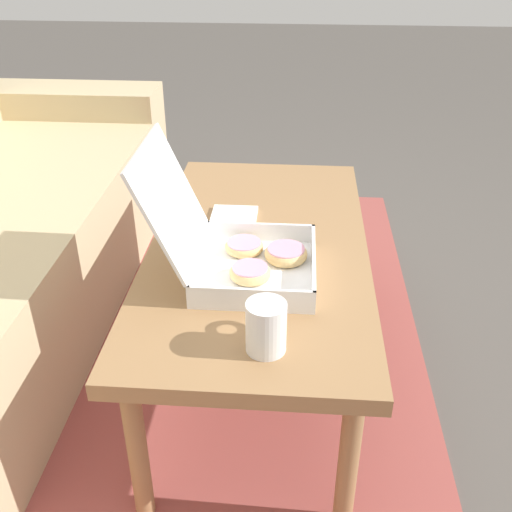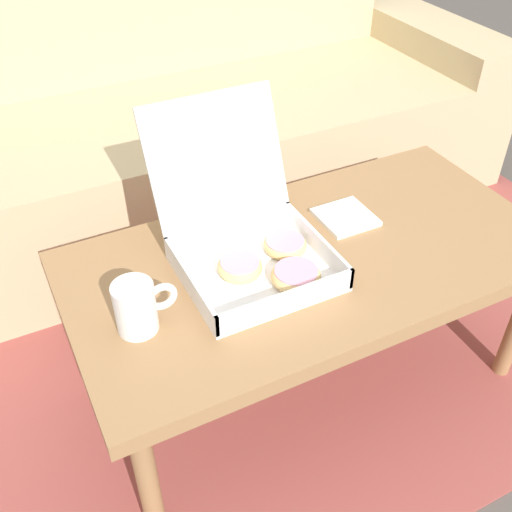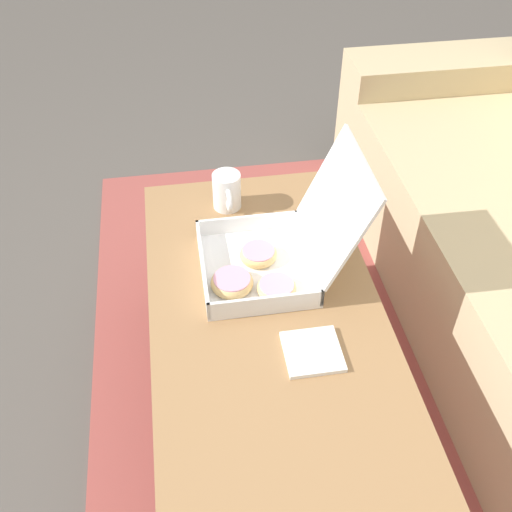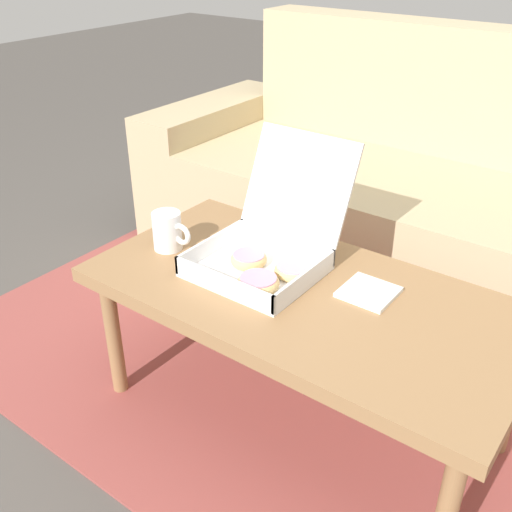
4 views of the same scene
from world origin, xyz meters
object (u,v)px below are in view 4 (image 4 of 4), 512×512
Objects in this scene: coffee_table at (303,304)px; couch at (441,208)px; coffee_mug at (168,231)px; pastry_box at (270,249)px.

couch is at bearing 90.00° from coffee_table.
coffee_mug is (-0.42, -1.01, 0.19)m from couch.
couch is at bearing 67.25° from coffee_mug.
coffee_mug is (-0.29, -0.08, -0.00)m from pastry_box.
couch is 18.73× the size of coffee_mug.
pastry_box reaches higher than coffee_table.
couch is 6.00× the size of pastry_box.
pastry_box is 0.30m from coffee_mug.
coffee_table is at bearing -90.00° from couch.
couch is 0.96m from pastry_box.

